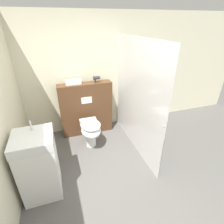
{
  "coord_description": "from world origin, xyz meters",
  "views": [
    {
      "loc": [
        -0.64,
        -1.52,
        2.3
      ],
      "look_at": [
        0.29,
        1.27,
        0.76
      ],
      "focal_mm": 28.0,
      "sensor_mm": 36.0,
      "label": 1
    }
  ],
  "objects": [
    {
      "name": "shower_glass",
      "position": [
        0.71,
        1.15,
        1.04
      ],
      "size": [
        0.04,
        1.95,
        2.09
      ],
      "color": "silver",
      "rests_on": "ground_plane"
    },
    {
      "name": "ground_plane",
      "position": [
        0.0,
        0.0,
        0.0
      ],
      "size": [
        12.0,
        12.0,
        0.0
      ],
      "primitive_type": "plane",
      "color": "#565451"
    },
    {
      "name": "hair_drier",
      "position": [
        0.16,
        1.88,
        1.26
      ],
      "size": [
        0.15,
        0.07,
        0.14
      ],
      "color": "#2D2D33",
      "rests_on": "partition_panel"
    },
    {
      "name": "partition_panel",
      "position": [
        -0.1,
        1.91,
        0.58
      ],
      "size": [
        1.12,
        0.25,
        1.17
      ],
      "color": "#51331E",
      "rests_on": "ground_plane"
    },
    {
      "name": "sink_vanity",
      "position": [
        -1.04,
        0.52,
        0.51
      ],
      "size": [
        0.52,
        0.52,
        1.15
      ],
      "color": "white",
      "rests_on": "ground_plane"
    },
    {
      "name": "wall_back",
      "position": [
        0.0,
        2.15,
        1.25
      ],
      "size": [
        8.0,
        0.06,
        2.5
      ],
      "color": "beige",
      "rests_on": "ground_plane"
    },
    {
      "name": "toilet",
      "position": [
        -0.13,
        1.33,
        0.38
      ],
      "size": [
        0.38,
        0.58,
        0.56
      ],
      "color": "white",
      "rests_on": "ground_plane"
    },
    {
      "name": "folded_towel",
      "position": [
        -0.31,
        1.93,
        1.21
      ],
      "size": [
        0.31,
        0.13,
        0.09
      ],
      "color": "white",
      "rests_on": "partition_panel"
    }
  ]
}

